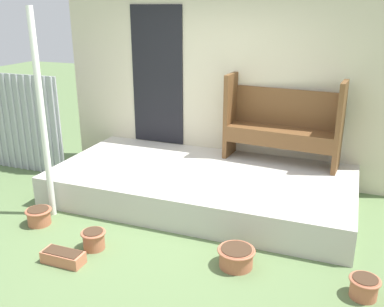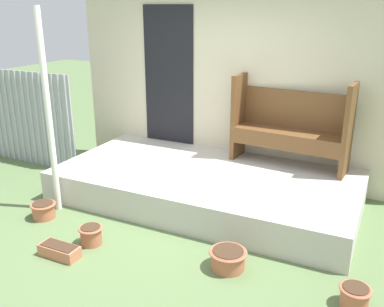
% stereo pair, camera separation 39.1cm
% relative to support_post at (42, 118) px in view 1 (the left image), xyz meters
% --- Properties ---
extents(ground_plane, '(24.00, 24.00, 0.00)m').
position_rel_support_post_xyz_m(ground_plane, '(1.40, 0.09, -1.19)').
color(ground_plane, '#5B7547').
extents(porch_slab, '(3.75, 1.88, 0.39)m').
position_rel_support_post_xyz_m(porch_slab, '(1.53, 1.03, -1.00)').
color(porch_slab, beige).
rests_on(porch_slab, ground_plane).
extents(house_wall, '(4.95, 0.08, 2.60)m').
position_rel_support_post_xyz_m(house_wall, '(1.49, 2.00, 0.11)').
color(house_wall, beige).
rests_on(house_wall, ground_plane).
extents(support_post, '(0.07, 0.07, 2.39)m').
position_rel_support_post_xyz_m(support_post, '(0.00, 0.00, 0.00)').
color(support_post, white).
rests_on(support_post, ground_plane).
extents(bench, '(1.53, 0.52, 1.14)m').
position_rel_support_post_xyz_m(bench, '(2.39, 1.76, -0.24)').
color(bench, brown).
rests_on(bench, porch_slab).
extents(flower_pot_left, '(0.30, 0.30, 0.19)m').
position_rel_support_post_xyz_m(flower_pot_left, '(0.01, -0.26, -1.09)').
color(flower_pot_left, '#B76647').
rests_on(flower_pot_left, ground_plane).
extents(flower_pot_middle, '(0.26, 0.26, 0.20)m').
position_rel_support_post_xyz_m(flower_pot_middle, '(0.89, -0.49, -1.08)').
color(flower_pot_middle, '#B76647').
rests_on(flower_pot_middle, ground_plane).
extents(flower_pot_right, '(0.37, 0.37, 0.19)m').
position_rel_support_post_xyz_m(flower_pot_right, '(2.35, -0.28, -1.09)').
color(flower_pot_right, '#B76647').
rests_on(flower_pot_right, ground_plane).
extents(flower_pot_far_right, '(0.27, 0.27, 0.19)m').
position_rel_support_post_xyz_m(flower_pot_far_right, '(3.49, -0.33, -1.09)').
color(flower_pot_far_right, '#B76647').
rests_on(flower_pot_far_right, ground_plane).
extents(planter_box_rect, '(0.42, 0.18, 0.13)m').
position_rel_support_post_xyz_m(planter_box_rect, '(0.76, -0.82, -1.13)').
color(planter_box_rect, '#C67251').
rests_on(planter_box_rect, ground_plane).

